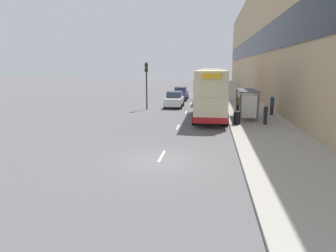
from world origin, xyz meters
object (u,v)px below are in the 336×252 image
(litter_bin, at_px, (237,118))
(pedestrian_at_shelter, at_px, (238,104))
(car_1, at_px, (174,100))
(pedestrian_1, at_px, (266,114))
(traffic_light_far_kerb, at_px, (146,78))
(double_decker_bus_ahead, at_px, (211,84))
(car_0, at_px, (181,94))
(double_decker_bus_near, at_px, (211,93))
(bus_shelter, at_px, (249,99))
(pedestrian_2, at_px, (272,105))
(car_2, at_px, (209,83))

(litter_bin, bearing_deg, pedestrian_at_shelter, 84.52)
(car_1, height_order, pedestrian_at_shelter, pedestrian_at_shelter)
(pedestrian_1, xyz_separation_m, traffic_light_far_kerb, (-11.16, 7.78, 2.42))
(car_1, bearing_deg, traffic_light_far_kerb, 38.41)
(double_decker_bus_ahead, relative_size, car_0, 2.22)
(litter_bin, height_order, traffic_light_far_kerb, traffic_light_far_kerb)
(car_0, bearing_deg, double_decker_bus_near, 105.79)
(double_decker_bus_ahead, height_order, traffic_light_far_kerb, traffic_light_far_kerb)
(litter_bin, distance_m, traffic_light_far_kerb, 12.35)
(double_decker_bus_near, bearing_deg, car_0, 105.79)
(bus_shelter, bearing_deg, pedestrian_2, 45.83)
(car_0, bearing_deg, car_2, -97.57)
(double_decker_bus_near, distance_m, pedestrian_1, 5.38)
(pedestrian_1, bearing_deg, bus_shelter, 111.68)
(double_decker_bus_near, relative_size, litter_bin, 9.93)
(litter_bin, bearing_deg, car_1, 121.13)
(pedestrian_at_shelter, bearing_deg, bus_shelter, -79.19)
(car_0, height_order, pedestrian_2, pedestrian_2)
(bus_shelter, distance_m, double_decker_bus_ahead, 14.90)
(traffic_light_far_kerb, bearing_deg, pedestrian_1, -34.86)
(car_2, bearing_deg, pedestrian_at_shelter, -85.73)
(double_decker_bus_near, relative_size, car_1, 2.58)
(pedestrian_at_shelter, relative_size, litter_bin, 1.60)
(double_decker_bus_near, xyz_separation_m, car_2, (-0.36, 43.25, -1.42))
(pedestrian_1, relative_size, litter_bin, 1.54)
(double_decker_bus_ahead, xyz_separation_m, car_0, (-4.12, 0.65, -1.40))
(bus_shelter, height_order, car_2, bus_shelter)
(car_1, height_order, pedestrian_2, pedestrian_2)
(car_1, xyz_separation_m, pedestrian_1, (8.40, -9.96, 0.08))
(pedestrian_at_shelter, bearing_deg, pedestrian_2, -15.49)
(double_decker_bus_ahead, xyz_separation_m, car_2, (-0.33, 29.21, -1.42))
(car_0, bearing_deg, pedestrian_1, 115.55)
(pedestrian_at_shelter, distance_m, pedestrian_1, 6.05)
(car_1, distance_m, car_2, 36.44)
(double_decker_bus_near, distance_m, double_decker_bus_ahead, 14.04)
(pedestrian_1, height_order, traffic_light_far_kerb, traffic_light_far_kerb)
(bus_shelter, xyz_separation_m, pedestrian_1, (0.99, -2.49, -0.91))
(double_decker_bus_near, xyz_separation_m, car_1, (-4.11, 7.00, -1.40))
(car_1, xyz_separation_m, traffic_light_far_kerb, (-2.76, -2.19, 2.50))
(double_decker_bus_ahead, relative_size, traffic_light_far_kerb, 2.01)
(bus_shelter, bearing_deg, car_1, 134.76)
(double_decker_bus_near, xyz_separation_m, pedestrian_1, (4.29, -2.97, -1.32))
(litter_bin, bearing_deg, traffic_light_far_kerb, 137.99)
(pedestrian_1, relative_size, pedestrian_2, 0.86)
(pedestrian_1, distance_m, traffic_light_far_kerb, 13.82)
(car_2, bearing_deg, pedestrian_1, -84.26)
(car_0, xyz_separation_m, car_2, (3.80, 28.56, -0.02))
(pedestrian_2, distance_m, litter_bin, 6.41)
(bus_shelter, relative_size, double_decker_bus_ahead, 0.41)
(car_2, bearing_deg, pedestrian_2, -81.63)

